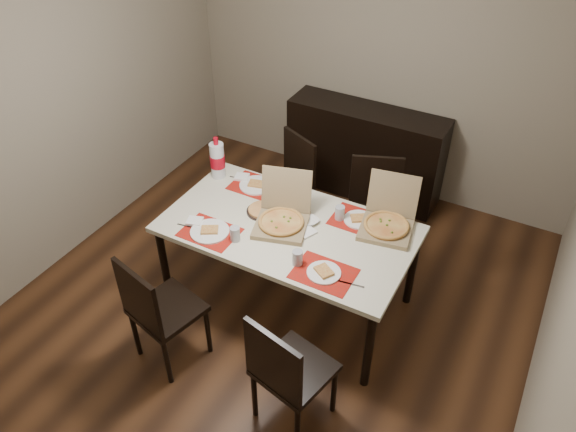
# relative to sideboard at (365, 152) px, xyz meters

# --- Properties ---
(ground) EXTENTS (3.80, 4.00, 0.02)m
(ground) POSITION_rel_sideboard_xyz_m (0.00, -1.78, -0.46)
(ground) COLOR #472916
(ground) RESTS_ON ground
(room_walls) EXTENTS (3.84, 4.02, 2.62)m
(room_walls) POSITION_rel_sideboard_xyz_m (0.00, -1.35, 1.28)
(room_walls) COLOR gray
(room_walls) RESTS_ON ground
(sideboard) EXTENTS (1.50, 0.40, 0.90)m
(sideboard) POSITION_rel_sideboard_xyz_m (0.00, 0.00, 0.00)
(sideboard) COLOR black
(sideboard) RESTS_ON ground
(dining_table) EXTENTS (1.80, 1.00, 0.75)m
(dining_table) POSITION_rel_sideboard_xyz_m (0.07, -1.69, 0.23)
(dining_table) COLOR beige
(dining_table) RESTS_ON ground
(chair_near_left) EXTENTS (0.51, 0.51, 0.93)m
(chair_near_left) POSITION_rel_sideboard_xyz_m (-0.42, -2.61, 0.06)
(chair_near_left) COLOR black
(chair_near_left) RESTS_ON ground
(chair_near_right) EXTENTS (0.50, 0.50, 0.93)m
(chair_near_right) POSITION_rel_sideboard_xyz_m (0.58, -2.63, 0.06)
(chair_near_right) COLOR black
(chair_near_right) RESTS_ON ground
(chair_far_left) EXTENTS (0.56, 0.56, 0.93)m
(chair_far_left) POSITION_rel_sideboard_xyz_m (-0.36, -0.88, 0.06)
(chair_far_left) COLOR black
(chair_far_left) RESTS_ON ground
(chair_far_right) EXTENTS (0.55, 0.55, 0.93)m
(chair_far_right) POSITION_rel_sideboard_xyz_m (0.44, -0.87, 0.06)
(chair_far_right) COLOR black
(chair_far_right) RESTS_ON ground
(setting_near_left) EXTENTS (0.50, 0.30, 0.11)m
(setting_near_left) POSITION_rel_sideboard_xyz_m (-0.35, -2.00, 0.32)
(setting_near_left) COLOR #AE130B
(setting_near_left) RESTS_ON dining_table
(setting_near_right) EXTENTS (0.51, 0.30, 0.11)m
(setting_near_right) POSITION_rel_sideboard_xyz_m (0.45, -2.00, 0.32)
(setting_near_right) COLOR #AE130B
(setting_near_right) RESTS_ON dining_table
(setting_far_left) EXTENTS (0.50, 0.30, 0.11)m
(setting_far_left) POSITION_rel_sideboard_xyz_m (-0.36, -1.37, 0.32)
(setting_far_left) COLOR #AE130B
(setting_far_left) RESTS_ON dining_table
(setting_far_right) EXTENTS (0.50, 0.30, 0.11)m
(setting_far_right) POSITION_rel_sideboard_xyz_m (0.46, -1.39, 0.32)
(setting_far_right) COLOR #AE130B
(setting_far_right) RESTS_ON dining_table
(napkin_loose) EXTENTS (0.15, 0.15, 0.02)m
(napkin_loose) POSITION_rel_sideboard_xyz_m (0.22, -1.68, 0.31)
(napkin_loose) COLOR white
(napkin_loose) RESTS_ON dining_table
(pizza_box_center) EXTENTS (0.47, 0.49, 0.37)m
(pizza_box_center) POSITION_rel_sideboard_xyz_m (0.02, -1.68, 0.36)
(pizza_box_center) COLOR olive
(pizza_box_center) RESTS_ON dining_table
(pizza_box_right) EXTENTS (0.42, 0.45, 0.36)m
(pizza_box_right) POSITION_rel_sideboard_xyz_m (0.70, -1.36, 0.36)
(pizza_box_right) COLOR olive
(pizza_box_right) RESTS_ON dining_table
(faina_plate) EXTENTS (0.24, 0.24, 0.03)m
(faina_plate) POSITION_rel_sideboard_xyz_m (-0.18, -1.62, 0.31)
(faina_plate) COLOR black
(faina_plate) RESTS_ON dining_table
(dip_bowl) EXTENTS (0.15, 0.15, 0.03)m
(dip_bowl) POSITION_rel_sideboard_xyz_m (0.19, -1.57, 0.31)
(dip_bowl) COLOR white
(dip_bowl) RESTS_ON dining_table
(soda_bottle) EXTENTS (0.12, 0.12, 0.36)m
(soda_bottle) POSITION_rel_sideboard_xyz_m (-0.73, -1.38, 0.45)
(soda_bottle) COLOR silver
(soda_bottle) RESTS_ON dining_table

